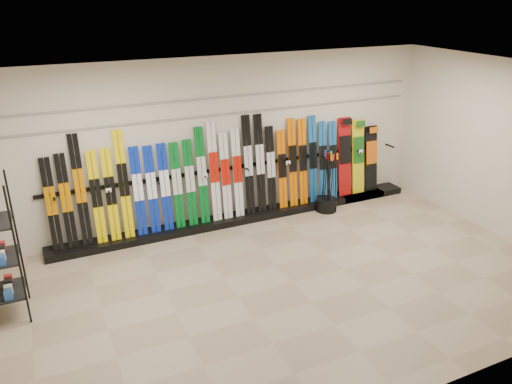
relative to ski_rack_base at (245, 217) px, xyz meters
name	(u,v)px	position (x,y,z in m)	size (l,w,h in m)	color
floor	(293,283)	(-0.22, -2.28, -0.06)	(8.00, 8.00, 0.00)	gray
back_wall	(228,141)	(-0.22, 0.22, 1.44)	(8.00, 8.00, 0.00)	beige
right_wall	(505,151)	(3.78, -2.28, 1.44)	(5.00, 5.00, 0.00)	beige
ceiling	(299,77)	(-0.22, -2.28, 2.94)	(8.00, 8.00, 0.00)	silver
ski_rack_base	(245,217)	(0.00, 0.00, 0.00)	(8.00, 0.40, 0.12)	black
skis	(209,177)	(-0.66, 0.06, 0.87)	(5.38, 0.27, 1.83)	black
snowboards	(357,157)	(2.53, 0.07, 0.80)	(0.93, 0.24, 1.57)	#990C0C
accessory_rack	(0,250)	(-3.97, -1.38, 0.90)	(0.40, 0.60, 1.91)	black
pole_bin	(326,205)	(1.61, -0.28, 0.07)	(0.41, 0.41, 0.25)	black
ski_poles	(329,182)	(1.62, -0.33, 0.55)	(0.19, 0.37, 1.18)	black
slatwall_rail_0	(228,114)	(-0.22, 0.20, 1.94)	(7.60, 0.02, 0.03)	gray
slatwall_rail_1	(227,97)	(-0.22, 0.20, 2.24)	(7.60, 0.02, 0.03)	gray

